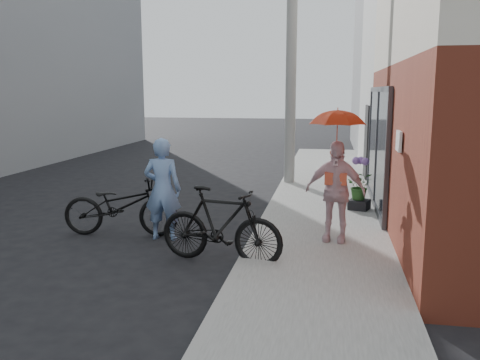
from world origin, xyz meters
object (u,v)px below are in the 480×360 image
(planter, at_px, (359,204))
(bike_right, at_px, (221,225))
(officer, at_px, (163,189))
(kimono_woman, at_px, (335,191))
(bike_left, at_px, (121,206))
(utility_pole, at_px, (291,54))

(planter, bearing_deg, bike_right, -122.70)
(officer, xyz_separation_m, kimono_woman, (2.91, 0.03, 0.06))
(officer, distance_m, planter, 4.24)
(planter, bearing_deg, kimono_woman, -102.72)
(bike_left, bearing_deg, utility_pole, -32.83)
(bike_right, relative_size, kimono_woman, 1.17)
(bike_left, relative_size, kimono_woman, 1.24)
(utility_pole, xyz_separation_m, planter, (1.70, -2.98, -3.28))
(officer, xyz_separation_m, bike_left, (-0.82, 0.10, -0.35))
(bike_left, bearing_deg, bike_right, -125.68)
(planter, bearing_deg, utility_pole, 119.68)
(officer, xyz_separation_m, planter, (3.44, 2.39, -0.66))
(bike_right, relative_size, planter, 5.00)
(officer, relative_size, bike_left, 0.86)
(utility_pole, height_order, planter, utility_pole)
(bike_right, bearing_deg, planter, -22.73)
(officer, height_order, bike_left, officer)
(kimono_woman, bearing_deg, officer, -169.44)
(officer, bearing_deg, bike_left, -8.95)
(bike_left, bearing_deg, kimono_woman, -97.86)
(kimono_woman, bearing_deg, utility_pole, 112.25)
(bike_left, relative_size, bike_right, 1.06)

